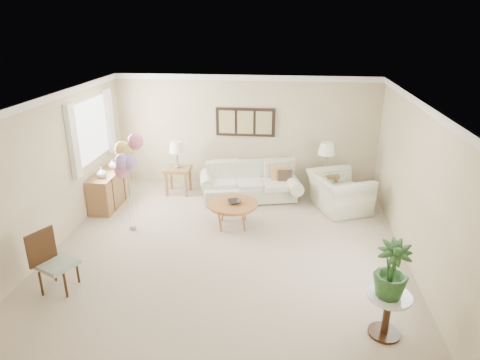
{
  "coord_description": "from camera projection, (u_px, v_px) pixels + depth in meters",
  "views": [
    {
      "loc": [
        0.93,
        -6.51,
        3.79
      ],
      "look_at": [
        0.14,
        0.6,
        1.05
      ],
      "focal_mm": 32.0,
      "sensor_mm": 36.0,
      "label": 1
    }
  ],
  "objects": [
    {
      "name": "ground_plane",
      "position": [
        228.0,
        248.0,
        7.49
      ],
      "size": [
        6.0,
        6.0,
        0.0
      ],
      "primitive_type": "plane",
      "color": "#B9A48E"
    },
    {
      "name": "room_shell",
      "position": [
        221.0,
        158.0,
        7.0
      ],
      "size": [
        6.04,
        6.04,
        2.6
      ],
      "color": "beige",
      "rests_on": "ground"
    },
    {
      "name": "wall_art_triptych",
      "position": [
        245.0,
        122.0,
        9.69
      ],
      "size": [
        1.35,
        0.06,
        0.65
      ],
      "color": "black",
      "rests_on": "ground"
    },
    {
      "name": "sofa",
      "position": [
        250.0,
        185.0,
        9.42
      ],
      "size": [
        2.37,
        1.26,
        0.81
      ],
      "color": "beige",
      "rests_on": "ground"
    },
    {
      "name": "end_table_left",
      "position": [
        178.0,
        172.0,
        9.65
      ],
      "size": [
        0.56,
        0.51,
        0.61
      ],
      "color": "olive",
      "rests_on": "ground"
    },
    {
      "name": "end_table_right",
      "position": [
        325.0,
        176.0,
        9.35
      ],
      "size": [
        0.58,
        0.53,
        0.64
      ],
      "color": "olive",
      "rests_on": "ground"
    },
    {
      "name": "lamp_left",
      "position": [
        177.0,
        148.0,
        9.45
      ],
      "size": [
        0.34,
        0.34,
        0.61
      ],
      "color": "gray",
      "rests_on": "end_table_left"
    },
    {
      "name": "lamp_right",
      "position": [
        327.0,
        150.0,
        9.14
      ],
      "size": [
        0.37,
        0.37,
        0.65
      ],
      "color": "gray",
      "rests_on": "end_table_right"
    },
    {
      "name": "coffee_table",
      "position": [
        233.0,
        205.0,
        8.12
      ],
      "size": [
        0.95,
        0.95,
        0.48
      ],
      "color": "#9E632C",
      "rests_on": "ground"
    },
    {
      "name": "decor_bowl",
      "position": [
        234.0,
        202.0,
        8.09
      ],
      "size": [
        0.34,
        0.34,
        0.06
      ],
      "primitive_type": "imported",
      "rotation": [
        0.0,
        0.0,
        0.4
      ],
      "color": "#2A241F",
      "rests_on": "coffee_table"
    },
    {
      "name": "armchair",
      "position": [
        339.0,
        192.0,
        8.86
      ],
      "size": [
        1.41,
        1.49,
        0.77
      ],
      "primitive_type": "imported",
      "rotation": [
        0.0,
        0.0,
        1.96
      ],
      "color": "beige",
      "rests_on": "ground"
    },
    {
      "name": "side_table",
      "position": [
        388.0,
        305.0,
        5.29
      ],
      "size": [
        0.55,
        0.55,
        0.6
      ],
      "color": "silver",
      "rests_on": "ground"
    },
    {
      "name": "potted_plant",
      "position": [
        392.0,
        270.0,
        5.09
      ],
      "size": [
        0.44,
        0.44,
        0.74
      ],
      "primitive_type": "imported",
      "rotation": [
        0.0,
        0.0,
        -0.07
      ],
      "color": "#184716",
      "rests_on": "side_table"
    },
    {
      "name": "accent_chair",
      "position": [
        52.0,
        260.0,
        6.2
      ],
      "size": [
        0.62,
        0.61,
        0.95
      ],
      "color": "gray",
      "rests_on": "ground"
    },
    {
      "name": "credenza",
      "position": [
        109.0,
        189.0,
        9.03
      ],
      "size": [
        0.46,
        1.2,
        0.74
      ],
      "color": "olive",
      "rests_on": "ground"
    },
    {
      "name": "vase_white",
      "position": [
        102.0,
        173.0,
        8.61
      ],
      "size": [
        0.27,
        0.27,
        0.21
      ],
      "primitive_type": "imported",
      "rotation": [
        0.0,
        0.0,
        0.42
      ],
      "color": "silver",
      "rests_on": "credenza"
    },
    {
      "name": "vase_sage",
      "position": [
        112.0,
        164.0,
        9.14
      ],
      "size": [
        0.19,
        0.19,
        0.19
      ],
      "primitive_type": "imported",
      "rotation": [
        0.0,
        0.0,
        -0.02
      ],
      "color": "#BABEB5",
      "rests_on": "credenza"
    },
    {
      "name": "balloon_cluster",
      "position": [
        127.0,
        156.0,
        7.61
      ],
      "size": [
        0.52,
        0.48,
        1.87
      ],
      "color": "gray",
      "rests_on": "ground"
    }
  ]
}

